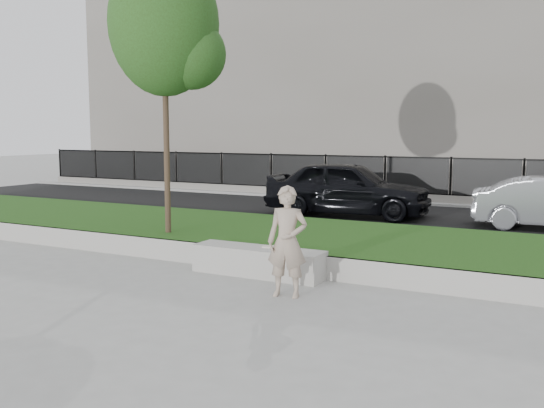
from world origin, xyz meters
The scene contains 12 objects.
ground centered at (0.00, 0.00, 0.00)m, with size 90.00×90.00×0.00m, color gray.
grass_bank centered at (0.00, 3.00, 0.20)m, with size 34.00×4.00×0.40m, color black.
grass_kerb centered at (0.00, 1.04, 0.20)m, with size 34.00×0.08×0.40m, color #A19F97.
street centered at (0.00, 8.50, 0.02)m, with size 34.00×7.00×0.04m, color black.
far_pavement centered at (0.00, 13.00, 0.06)m, with size 34.00×3.00×0.12m, color gray.
iron_fence centered at (0.00, 12.00, 0.54)m, with size 32.00×0.30×1.50m.
building_facade centered at (0.00, 20.00, 5.00)m, with size 34.00×10.00×10.00m, color slate.
stone_bench centered at (0.68, 0.80, 0.24)m, with size 2.34×0.58×0.48m, color #A19F97.
man centered at (1.71, -0.16, 0.83)m, with size 0.60×0.40×1.66m, color tan.
book centered at (0.83, 0.90, 0.49)m, with size 0.22×0.16×0.02m, color beige.
young_tree centered at (-1.86, 1.76, 4.43)m, with size 2.26×2.17×5.54m.
car_dark centered at (-0.48, 8.11, 0.83)m, with size 1.87×4.66×1.59m, color black.
Camera 1 is at (5.62, -8.06, 2.46)m, focal length 40.00 mm.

